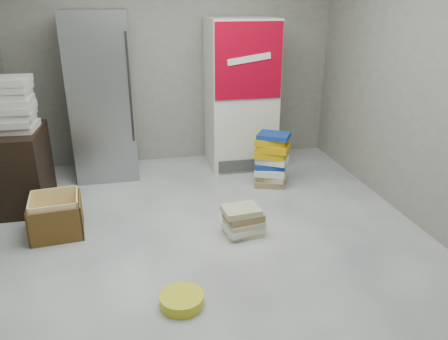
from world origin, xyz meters
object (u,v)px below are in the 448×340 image
steel_fridge (102,96)px  cardboard_box (57,218)px  phonebook_stack_main (271,159)px  wood_shelf (20,168)px  coke_cooler (241,94)px

steel_fridge → cardboard_box: size_ratio=3.84×
steel_fridge → phonebook_stack_main: 2.08m
wood_shelf → phonebook_stack_main: wood_shelf is taller
phonebook_stack_main → cardboard_box: bearing=-139.3°
wood_shelf → phonebook_stack_main: (2.65, -0.04, -0.09)m
phonebook_stack_main → cardboard_box: (-2.24, -0.66, -0.16)m
cardboard_box → phonebook_stack_main: bearing=10.8°
coke_cooler → wood_shelf: 2.63m
wood_shelf → cardboard_box: size_ratio=1.62×
steel_fridge → cardboard_box: bearing=-106.3°
wood_shelf → cardboard_box: bearing=-59.5°
steel_fridge → phonebook_stack_main: (1.82, -0.77, -0.64)m
coke_cooler → wood_shelf: coke_cooler is taller
coke_cooler → phonebook_stack_main: 0.98m
steel_fridge → phonebook_stack_main: steel_fridge is taller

